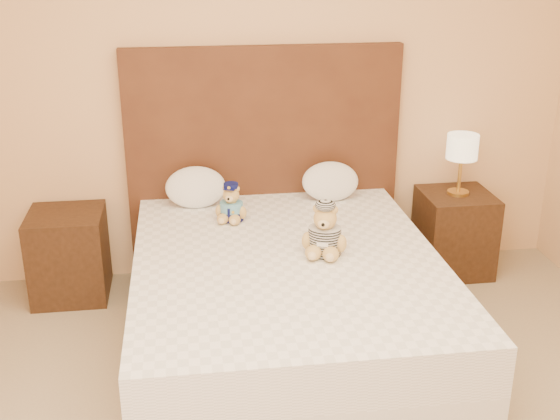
# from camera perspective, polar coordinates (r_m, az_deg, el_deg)

# --- Properties ---
(room_walls) EXTENTS (4.04, 4.52, 2.72)m
(room_walls) POSITION_cam_1_polar(r_m,az_deg,el_deg) (2.63, 3.23, 14.56)
(room_walls) COLOR #E3B07B
(room_walls) RESTS_ON ground
(bed) EXTENTS (1.60, 2.00, 0.55)m
(bed) POSITION_cam_1_polar(r_m,az_deg,el_deg) (3.81, 0.59, -7.56)
(bed) COLOR white
(bed) RESTS_ON ground
(headboard) EXTENTS (1.75, 0.08, 1.50)m
(headboard) POSITION_cam_1_polar(r_m,az_deg,el_deg) (4.55, -1.30, 3.83)
(headboard) COLOR #502B18
(headboard) RESTS_ON ground
(nightstand_left) EXTENTS (0.45, 0.45, 0.55)m
(nightstand_left) POSITION_cam_1_polar(r_m,az_deg,el_deg) (4.55, -16.77, -3.50)
(nightstand_left) COLOR #3D2313
(nightstand_left) RESTS_ON ground
(nightstand_right) EXTENTS (0.45, 0.45, 0.55)m
(nightstand_right) POSITION_cam_1_polar(r_m,az_deg,el_deg) (4.83, 13.96, -1.79)
(nightstand_right) COLOR #3D2313
(nightstand_right) RESTS_ON ground
(lamp) EXTENTS (0.20, 0.20, 0.40)m
(lamp) POSITION_cam_1_polar(r_m,az_deg,el_deg) (4.64, 14.59, 4.75)
(lamp) COLOR gold
(lamp) RESTS_ON nightstand_right
(teddy_police) EXTENTS (0.25, 0.24, 0.23)m
(teddy_police) POSITION_cam_1_polar(r_m,az_deg,el_deg) (4.12, -3.98, 0.64)
(teddy_police) COLOR tan
(teddy_police) RESTS_ON bed
(teddy_prisoner) EXTENTS (0.32, 0.31, 0.28)m
(teddy_prisoner) POSITION_cam_1_polar(r_m,az_deg,el_deg) (3.67, 3.67, -1.58)
(teddy_prisoner) COLOR tan
(teddy_prisoner) RESTS_ON bed
(pillow_left) EXTENTS (0.37, 0.24, 0.26)m
(pillow_left) POSITION_cam_1_polar(r_m,az_deg,el_deg) (4.37, -6.88, 2.00)
(pillow_left) COLOR white
(pillow_left) RESTS_ON bed
(pillow_right) EXTENTS (0.36, 0.24, 0.26)m
(pillow_right) POSITION_cam_1_polar(r_m,az_deg,el_deg) (4.47, 4.12, 2.48)
(pillow_right) COLOR white
(pillow_right) RESTS_ON bed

